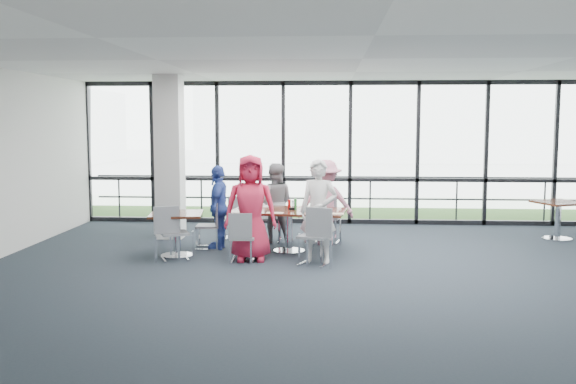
# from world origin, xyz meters

# --- Properties ---
(floor) EXTENTS (12.00, 10.00, 0.02)m
(floor) POSITION_xyz_m (0.00, 0.00, -0.01)
(floor) COLOR #212A33
(floor) RESTS_ON ground
(ceiling) EXTENTS (12.00, 10.00, 0.04)m
(ceiling) POSITION_xyz_m (0.00, 0.00, 3.20)
(ceiling) COLOR silver
(ceiling) RESTS_ON ground
(wall_front) EXTENTS (12.00, 0.10, 3.20)m
(wall_front) POSITION_xyz_m (0.00, -5.00, 1.60)
(wall_front) COLOR silver
(wall_front) RESTS_ON ground
(curtain_wall_back) EXTENTS (12.00, 0.10, 3.20)m
(curtain_wall_back) POSITION_xyz_m (0.00, 5.00, 1.60)
(curtain_wall_back) COLOR white
(curtain_wall_back) RESTS_ON ground
(structural_column) EXTENTS (0.50, 0.50, 3.20)m
(structural_column) POSITION_xyz_m (-3.60, 3.00, 1.60)
(structural_column) COLOR silver
(structural_column) RESTS_ON ground
(apron) EXTENTS (80.00, 70.00, 0.02)m
(apron) POSITION_xyz_m (0.00, 10.00, -0.02)
(apron) COLOR gray
(apron) RESTS_ON ground
(grass_strip) EXTENTS (80.00, 5.00, 0.01)m
(grass_strip) POSITION_xyz_m (0.00, 8.00, 0.01)
(grass_strip) COLOR #2B5C24
(grass_strip) RESTS_ON ground
(hangar_main) EXTENTS (24.00, 10.00, 6.00)m
(hangar_main) POSITION_xyz_m (4.00, 32.00, 3.00)
(hangar_main) COLOR silver
(hangar_main) RESTS_ON ground
(hangar_aux) EXTENTS (10.00, 6.00, 4.00)m
(hangar_aux) POSITION_xyz_m (-18.00, 28.00, 2.00)
(hangar_aux) COLOR silver
(hangar_aux) RESTS_ON ground
(guard_rail) EXTENTS (12.00, 0.06, 0.06)m
(guard_rail) POSITION_xyz_m (0.00, 5.60, 0.50)
(guard_rail) COLOR #2D2D33
(guard_rail) RESTS_ON ground
(main_table) EXTENTS (2.10, 1.35, 0.75)m
(main_table) POSITION_xyz_m (-1.17, 1.74, 0.63)
(main_table) COLOR #3B1612
(main_table) RESTS_ON ground
(side_table_left) EXTENTS (0.98, 0.98, 0.75)m
(side_table_left) POSITION_xyz_m (-3.06, 1.23, 0.64)
(side_table_left) COLOR #3B1612
(side_table_left) RESTS_ON ground
(side_table_right) EXTENTS (1.03, 1.03, 0.75)m
(side_table_right) POSITION_xyz_m (4.00, 3.26, 0.62)
(side_table_right) COLOR #3B1612
(side_table_right) RESTS_ON ground
(diner_near_left) EXTENTS (0.91, 0.64, 1.76)m
(diner_near_left) POSITION_xyz_m (-1.76, 1.00, 0.88)
(diner_near_left) COLOR #C72040
(diner_near_left) RESTS_ON ground
(diner_near_right) EXTENTS (0.70, 0.57, 1.69)m
(diner_near_right) POSITION_xyz_m (-0.63, 0.89, 0.85)
(diner_near_right) COLOR silver
(diner_near_right) RESTS_ON ground
(diner_far_left) EXTENTS (0.75, 0.47, 1.51)m
(diner_far_left) POSITION_xyz_m (-1.50, 2.65, 0.76)
(diner_far_left) COLOR gray
(diner_far_left) RESTS_ON ground
(diner_far_right) EXTENTS (1.04, 0.54, 1.60)m
(diner_far_right) POSITION_xyz_m (-0.53, 2.42, 0.80)
(diner_far_right) COLOR #CE7E95
(diner_far_right) RESTS_ON ground
(diner_end) EXTENTS (0.52, 0.91, 1.52)m
(diner_end) POSITION_xyz_m (-2.46, 1.96, 0.76)
(diner_end) COLOR #2F4AA2
(diner_end) RESTS_ON ground
(chair_main_nl) EXTENTS (0.42, 0.42, 0.81)m
(chair_main_nl) POSITION_xyz_m (-1.88, 0.85, 0.41)
(chair_main_nl) COLOR gray
(chair_main_nl) RESTS_ON ground
(chair_main_nr) EXTENTS (0.59, 0.59, 0.93)m
(chair_main_nr) POSITION_xyz_m (-0.69, 0.72, 0.47)
(chair_main_nr) COLOR gray
(chair_main_nr) RESTS_ON ground
(chair_main_fl) EXTENTS (0.44, 0.44, 0.89)m
(chair_main_fl) POSITION_xyz_m (-1.60, 2.72, 0.44)
(chair_main_fl) COLOR gray
(chair_main_fl) RESTS_ON ground
(chair_main_fr) EXTENTS (0.56, 0.56, 0.98)m
(chair_main_fr) POSITION_xyz_m (-0.49, 2.66, 0.49)
(chair_main_fr) COLOR gray
(chair_main_fr) RESTS_ON ground
(chair_main_end) EXTENTS (0.43, 0.43, 0.83)m
(chair_main_end) POSITION_xyz_m (-2.65, 1.93, 0.42)
(chair_main_end) COLOR gray
(chair_main_end) RESTS_ON ground
(chair_spare_la) EXTENTS (0.58, 0.58, 0.90)m
(chair_spare_la) POSITION_xyz_m (-3.04, 0.96, 0.45)
(chair_spare_la) COLOR gray
(chair_spare_la) RESTS_ON ground
(chair_spare_lb) EXTENTS (0.43, 0.43, 0.80)m
(chair_spare_lb) POSITION_xyz_m (-2.31, 2.97, 0.40)
(chair_spare_lb) COLOR gray
(chair_spare_lb) RESTS_ON ground
(plate_nl) EXTENTS (0.24, 0.24, 0.01)m
(plate_nl) POSITION_xyz_m (-1.78, 1.46, 0.76)
(plate_nl) COLOR white
(plate_nl) RESTS_ON main_table
(plate_nr) EXTENTS (0.25, 0.25, 0.01)m
(plate_nr) POSITION_xyz_m (-0.59, 1.33, 0.76)
(plate_nr) COLOR white
(plate_nr) RESTS_ON main_table
(plate_fl) EXTENTS (0.26, 0.26, 0.01)m
(plate_fl) POSITION_xyz_m (-1.66, 2.14, 0.76)
(plate_fl) COLOR white
(plate_fl) RESTS_ON main_table
(plate_fr) EXTENTS (0.26, 0.26, 0.01)m
(plate_fr) POSITION_xyz_m (-0.65, 2.06, 0.76)
(plate_fr) COLOR white
(plate_fr) RESTS_ON main_table
(plate_end) EXTENTS (0.26, 0.26, 0.01)m
(plate_end) POSITION_xyz_m (-1.97, 1.91, 0.76)
(plate_end) COLOR white
(plate_end) RESTS_ON main_table
(tumbler_a) EXTENTS (0.07, 0.07, 0.14)m
(tumbler_a) POSITION_xyz_m (-1.48, 1.54, 0.82)
(tumbler_a) COLOR white
(tumbler_a) RESTS_ON main_table
(tumbler_b) EXTENTS (0.07, 0.07, 0.14)m
(tumbler_b) POSITION_xyz_m (-0.88, 1.51, 0.82)
(tumbler_b) COLOR white
(tumbler_b) RESTS_ON main_table
(tumbler_c) EXTENTS (0.07, 0.07, 0.13)m
(tumbler_c) POSITION_xyz_m (-1.13, 2.00, 0.82)
(tumbler_c) COLOR white
(tumbler_c) RESTS_ON main_table
(tumbler_d) EXTENTS (0.07, 0.07, 0.14)m
(tumbler_d) POSITION_xyz_m (-1.83, 1.67, 0.82)
(tumbler_d) COLOR white
(tumbler_d) RESTS_ON main_table
(menu_a) EXTENTS (0.30, 0.22, 0.00)m
(menu_a) POSITION_xyz_m (-1.39, 1.34, 0.75)
(menu_a) COLOR white
(menu_a) RESTS_ON main_table
(menu_b) EXTENTS (0.30, 0.21, 0.00)m
(menu_b) POSITION_xyz_m (-0.36, 1.31, 0.75)
(menu_b) COLOR white
(menu_b) RESTS_ON main_table
(menu_c) EXTENTS (0.33, 0.32, 0.00)m
(menu_c) POSITION_xyz_m (-1.00, 2.15, 0.75)
(menu_c) COLOR white
(menu_c) RESTS_ON main_table
(condiment_caddy) EXTENTS (0.10, 0.07, 0.04)m
(condiment_caddy) POSITION_xyz_m (-1.12, 1.74, 0.77)
(condiment_caddy) COLOR black
(condiment_caddy) RESTS_ON main_table
(ketchup_bottle) EXTENTS (0.06, 0.06, 0.18)m
(ketchup_bottle) POSITION_xyz_m (-1.17, 1.77, 0.84)
(ketchup_bottle) COLOR #AC0909
(ketchup_bottle) RESTS_ON main_table
(green_bottle) EXTENTS (0.05, 0.05, 0.20)m
(green_bottle) POSITION_xyz_m (-1.06, 1.75, 0.85)
(green_bottle) COLOR #277F34
(green_bottle) RESTS_ON main_table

